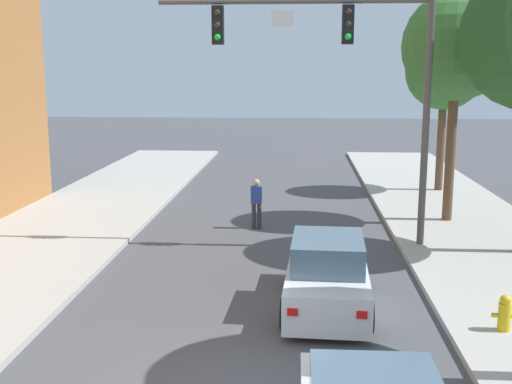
% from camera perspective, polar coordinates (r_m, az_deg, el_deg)
% --- Properties ---
extents(traffic_signal_mast, '(7.58, 0.38, 7.50)m').
position_cam_1_polar(traffic_signal_mast, '(18.02, 8.40, 11.76)').
color(traffic_signal_mast, '#514C47').
rests_on(traffic_signal_mast, sidewalk_right).
extents(car_lead_white, '(1.97, 4.30, 1.60)m').
position_cam_1_polar(car_lead_white, '(13.88, 6.44, -7.50)').
color(car_lead_white, silver).
rests_on(car_lead_white, ground).
extents(pedestrian_crossing_road, '(0.36, 0.22, 1.64)m').
position_cam_1_polar(pedestrian_crossing_road, '(20.51, 0.04, -0.83)').
color(pedestrian_crossing_road, '#333338').
rests_on(pedestrian_crossing_road, ground).
extents(fire_hydrant, '(0.48, 0.24, 0.72)m').
position_cam_1_polar(fire_hydrant, '(13.25, 21.53, -10.11)').
color(fire_hydrant, gold).
rests_on(fire_hydrant, sidewalk_right).
extents(street_tree_third, '(3.51, 3.51, 7.46)m').
position_cam_1_polar(street_tree_third, '(21.68, 17.66, 12.36)').
color(street_tree_third, brown).
rests_on(street_tree_third, sidewalk_right).
extents(street_tree_farthest, '(3.19, 3.19, 6.53)m').
position_cam_1_polar(street_tree_farthest, '(27.22, 16.68, 10.39)').
color(street_tree_farthest, brown).
rests_on(street_tree_farthest, sidewalk_right).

